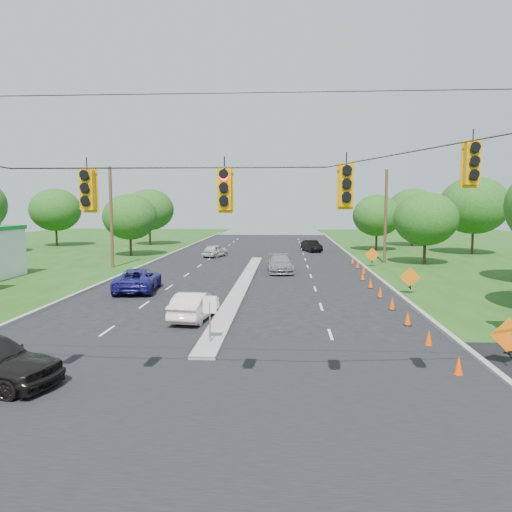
{
  "coord_description": "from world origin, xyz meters",
  "views": [
    {
      "loc": [
        3.05,
        -13.46,
        5.69
      ],
      "look_at": [
        1.34,
        14.34,
        2.8
      ],
      "focal_mm": 35.0,
      "sensor_mm": 36.0,
      "label": 1
    }
  ],
  "objects": [
    {
      "name": "signal_span",
      "position": [
        -0.05,
        -1.0,
        4.97
      ],
      "size": [
        25.6,
        0.32,
        9.0
      ],
      "color": "#422D1C",
      "rests_on": "ground"
    },
    {
      "name": "cone_8",
      "position": [
        9.38,
        31.0,
        0.35
      ],
      "size": [
        0.32,
        0.32,
        0.7
      ],
      "primitive_type": "cone",
      "color": "#FF4303",
      "rests_on": "ground"
    },
    {
      "name": "work_sign_1",
      "position": [
        10.8,
        18.0,
        1.09
      ],
      "size": [
        1.27,
        0.58,
        1.37
      ],
      "color": "black",
      "rests_on": "ground"
    },
    {
      "name": "work_sign_2",
      "position": [
        10.8,
        32.0,
        1.09
      ],
      "size": [
        1.27,
        0.58,
        1.37
      ],
      "color": "black",
      "rests_on": "ground"
    },
    {
      "name": "tree_12",
      "position": [
        14.0,
        48.0,
        4.34
      ],
      "size": [
        5.88,
        5.88,
        6.86
      ],
      "color": "black",
      "rests_on": "ground"
    },
    {
      "name": "cone_3",
      "position": [
        8.78,
        13.5,
        0.35
      ],
      "size": [
        0.32,
        0.32,
        0.7
      ],
      "primitive_type": "cone",
      "color": "#FF4303",
      "rests_on": "ground"
    },
    {
      "name": "tree_10",
      "position": [
        24.0,
        44.0,
        5.58
      ],
      "size": [
        7.56,
        7.56,
        8.82
      ],
      "color": "black",
      "rests_on": "ground"
    },
    {
      "name": "utility_pole_far_right",
      "position": [
        12.5,
        35.0,
        4.5
      ],
      "size": [
        0.28,
        0.28,
        9.0
      ],
      "primitive_type": "cylinder",
      "color": "#422D1C",
      "rests_on": "ground"
    },
    {
      "name": "tree_6",
      "position": [
        -16.0,
        55.0,
        4.96
      ],
      "size": [
        6.72,
        6.72,
        7.84
      ],
      "color": "black",
      "rests_on": "ground"
    },
    {
      "name": "work_sign_0",
      "position": [
        10.8,
        4.0,
        1.09
      ],
      "size": [
        1.27,
        0.58,
        1.37
      ],
      "color": "black",
      "rests_on": "ground"
    },
    {
      "name": "silver_car_far",
      "position": [
        2.51,
        28.12,
        0.74
      ],
      "size": [
        2.46,
        5.23,
        1.48
      ],
      "primitive_type": "imported",
      "rotation": [
        0.0,
        0.0,
        0.08
      ],
      "color": "gray",
      "rests_on": "ground"
    },
    {
      "name": "cone_4",
      "position": [
        8.78,
        17.0,
        0.35
      ],
      "size": [
        0.32,
        0.32,
        0.7
      ],
      "primitive_type": "cone",
      "color": "#FF4303",
      "rests_on": "ground"
    },
    {
      "name": "median_sign",
      "position": [
        0.0,
        6.0,
        1.46
      ],
      "size": [
        0.55,
        0.06,
        2.05
      ],
      "color": "gray",
      "rests_on": "ground"
    },
    {
      "name": "cone_0",
      "position": [
        8.78,
        3.0,
        0.35
      ],
      "size": [
        0.32,
        0.32,
        0.7
      ],
      "primitive_type": "cone",
      "color": "#FF4303",
      "rests_on": "ground"
    },
    {
      "name": "dark_car_receding",
      "position": [
        6.06,
        46.93,
        0.69
      ],
      "size": [
        2.58,
        4.43,
        1.38
      ],
      "primitive_type": "imported",
      "rotation": [
        0.0,
        0.0,
        0.29
      ],
      "color": "black",
      "rests_on": "ground"
    },
    {
      "name": "tree_9",
      "position": [
        16.0,
        34.0,
        4.34
      ],
      "size": [
        5.88,
        5.88,
        6.86
      ],
      "color": "black",
      "rests_on": "ground"
    },
    {
      "name": "curb_left",
      "position": [
        -10.1,
        30.0,
        0.0
      ],
      "size": [
        0.25,
        110.0,
        0.16
      ],
      "primitive_type": "cube",
      "color": "gray",
      "rests_on": "ground"
    },
    {
      "name": "tree_5",
      "position": [
        -14.0,
        40.0,
        4.34
      ],
      "size": [
        5.88,
        5.88,
        6.86
      ],
      "color": "black",
      "rests_on": "ground"
    },
    {
      "name": "median",
      "position": [
        0.0,
        21.0,
        0.0
      ],
      "size": [
        1.0,
        34.0,
        0.18
      ],
      "primitive_type": "cube",
      "color": "gray",
      "rests_on": "ground"
    },
    {
      "name": "utility_pole_far_left",
      "position": [
        -12.5,
        30.0,
        4.5
      ],
      "size": [
        0.28,
        0.28,
        9.0
      ],
      "primitive_type": "cylinder",
      "color": "#422D1C",
      "rests_on": "ground"
    },
    {
      "name": "cone_2",
      "position": [
        8.78,
        10.0,
        0.35
      ],
      "size": [
        0.32,
        0.32,
        0.7
      ],
      "primitive_type": "cone",
      "color": "#FF4303",
      "rests_on": "ground"
    },
    {
      "name": "tree_11",
      "position": [
        20.0,
        55.0,
        4.96
      ],
      "size": [
        6.72,
        6.72,
        7.84
      ],
      "color": "black",
      "rests_on": "ground"
    },
    {
      "name": "ground",
      "position": [
        0.0,
        0.0,
        0.0
      ],
      "size": [
        160.0,
        160.0,
        0.0
      ],
      "primitive_type": "plane",
      "color": "black",
      "rests_on": "ground"
    },
    {
      "name": "cone_6",
      "position": [
        8.78,
        24.0,
        0.35
      ],
      "size": [
        0.32,
        0.32,
        0.7
      ],
      "primitive_type": "cone",
      "color": "#FF4303",
      "rests_on": "ground"
    },
    {
      "name": "blue_pickup",
      "position": [
        -6.69,
        18.42,
        0.76
      ],
      "size": [
        3.07,
        5.67,
        1.51
      ],
      "primitive_type": "imported",
      "rotation": [
        0.0,
        0.0,
        3.25
      ],
      "color": "navy",
      "rests_on": "ground"
    },
    {
      "name": "white_sedan",
      "position": [
        -1.49,
        10.61,
        0.69
      ],
      "size": [
        1.95,
        4.36,
        1.39
      ],
      "primitive_type": "imported",
      "rotation": [
        0.0,
        0.0,
        3.03
      ],
      "color": "#F7D6D3",
      "rests_on": "ground"
    },
    {
      "name": "cone_5",
      "position": [
        8.78,
        20.5,
        0.35
      ],
      "size": [
        0.32,
        0.32,
        0.7
      ],
      "primitive_type": "cone",
      "color": "#FF4303",
      "rests_on": "ground"
    },
    {
      "name": "tree_4",
      "position": [
        -28.0,
        52.0,
        4.96
      ],
      "size": [
        6.72,
        6.72,
        7.84
      ],
      "color": "black",
      "rests_on": "ground"
    },
    {
      "name": "cone_9",
      "position": [
        9.38,
        34.5,
        0.35
      ],
      "size": [
        0.32,
        0.32,
        0.7
      ],
      "primitive_type": "cone",
      "color": "#FF4303",
      "rests_on": "ground"
    },
    {
      "name": "cone_7",
      "position": [
        9.38,
        27.5,
        0.35
      ],
      "size": [
        0.32,
        0.32,
        0.7
      ],
      "primitive_type": "cone",
      "color": "#FF4303",
      "rests_on": "ground"
    },
    {
      "name": "cone_1",
      "position": [
        8.78,
        6.5,
        0.35
      ],
      "size": [
        0.32,
        0.32,
        0.7
      ],
      "primitive_type": "cone",
      "color": "#FF4303",
      "rests_on": "ground"
    },
    {
      "name": "silver_car_oncoming",
      "position": [
        -4.71,
        40.15,
        0.67
      ],
      "size": [
        2.73,
        4.21,
        1.33
      ],
      "primitive_type": "imported",
      "rotation": [
        0.0,
        0.0,
        2.82
      ],
      "color": "#B8B8B8",
      "rests_on": "ground"
    },
    {
      "name": "cross_street",
      "position": [
        0.0,
        0.0,
        0.0
      ],
      "size": [
        160.0,
        14.0,
        0.02
      ],
      "primitive_type": "cube",
      "color": "black",
      "rests_on": "ground"
    },
    {
      "name": "curb_right",
      "position": [
        10.1,
        30.0,
        0.0
      ],
      "size": [
        0.25,
        110.0,
        0.16
      ],
      "primitive_type": "cube",
      "color": "gray",
      "rests_on": "ground"
    }
  ]
}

